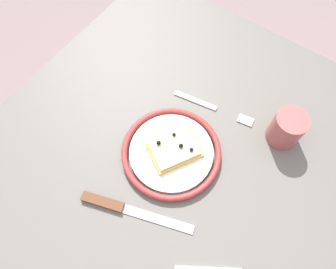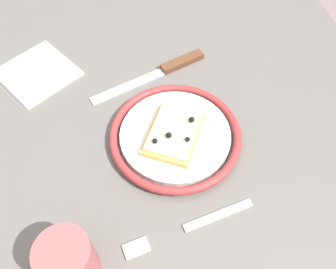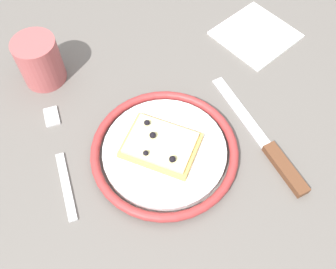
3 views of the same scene
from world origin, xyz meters
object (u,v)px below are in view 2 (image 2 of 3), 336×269
at_px(dining_table, 151,156).
at_px(napkin, 38,73).
at_px(fork, 189,227).
at_px(plate, 175,135).
at_px(pizza_slice_near, 173,134).
at_px(cup, 68,261).
at_px(knife, 168,68).

xyz_separation_m(dining_table, napkin, (0.17, 0.19, 0.11)).
relative_size(dining_table, fork, 4.96).
bearing_deg(napkin, fork, -150.02).
relative_size(dining_table, napkin, 7.68).
distance_m(plate, pizza_slice_near, 0.02).
xyz_separation_m(plate, cup, (-0.18, 0.18, 0.03)).
height_order(pizza_slice_near, napkin, pizza_slice_near).
bearing_deg(napkin, cup, -173.52).
xyz_separation_m(fork, cup, (-0.02, 0.17, 0.04)).
bearing_deg(plate, knife, -8.19).
bearing_deg(cup, plate, -45.28).
bearing_deg(cup, dining_table, -33.15).
distance_m(fork, napkin, 0.42).
xyz_separation_m(cup, napkin, (0.39, 0.04, -0.04)).
distance_m(cup, napkin, 0.39).
height_order(dining_table, cup, cup).
relative_size(dining_table, pizza_slice_near, 7.55).
relative_size(knife, fork, 1.16).
bearing_deg(pizza_slice_near, fork, 175.50).
distance_m(plate, fork, 0.16).
distance_m(pizza_slice_near, napkin, 0.31).
distance_m(pizza_slice_near, cup, 0.25).
xyz_separation_m(dining_table, knife, (0.12, -0.06, 0.11)).
height_order(fork, cup, cup).
distance_m(pizza_slice_near, fork, 0.15).
bearing_deg(knife, cup, 149.01).
distance_m(knife, cup, 0.40).
bearing_deg(dining_table, knife, -26.78).
height_order(pizza_slice_near, cup, cup).
relative_size(dining_table, plate, 4.50).
relative_size(knife, napkin, 1.80).
xyz_separation_m(plate, knife, (0.16, -0.02, -0.01)).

